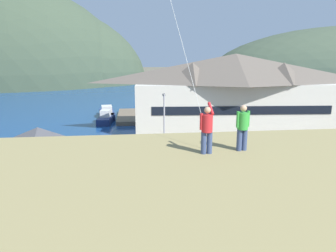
% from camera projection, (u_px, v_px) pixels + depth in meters
% --- Properties ---
extents(ground_plane, '(600.00, 600.00, 0.00)m').
position_uv_depth(ground_plane, '(184.00, 205.00, 22.69)').
color(ground_plane, '#66604C').
extents(parking_lot_pad, '(40.00, 20.00, 0.10)m').
position_uv_depth(parking_lot_pad, '(175.00, 178.00, 27.53)').
color(parking_lot_pad, gray).
rests_on(parking_lot_pad, ground).
extents(bay_water, '(360.00, 84.00, 0.03)m').
position_uv_depth(bay_water, '(147.00, 98.00, 80.85)').
color(bay_water, navy).
rests_on(bay_water, ground).
extents(far_hill_center_saddle, '(97.57, 70.80, 77.03)m').
position_uv_depth(far_hill_center_saddle, '(8.00, 84.00, 123.80)').
color(far_hill_center_saddle, '#3D4C38').
rests_on(far_hill_center_saddle, ground).
extents(harbor_lodge, '(29.77, 11.68, 11.06)m').
position_uv_depth(harbor_lodge, '(235.00, 91.00, 43.48)').
color(harbor_lodge, beige).
rests_on(harbor_lodge, ground).
extents(storage_shed_near_lot, '(7.07, 6.28, 5.29)m').
position_uv_depth(storage_shed_near_lot, '(40.00, 158.00, 24.60)').
color(storage_shed_near_lot, beige).
rests_on(storage_shed_near_lot, ground).
extents(wharf_dock, '(3.20, 12.60, 0.70)m').
position_uv_depth(wharf_dock, '(127.00, 116.00, 54.45)').
color(wharf_dock, '#70604C').
rests_on(wharf_dock, ground).
extents(moored_boat_wharfside, '(3.44, 8.19, 2.16)m').
position_uv_depth(moored_boat_wharfside, '(107.00, 113.00, 55.34)').
color(moored_boat_wharfside, navy).
rests_on(moored_boat_wharfside, ground).
extents(moored_boat_outer_mooring, '(2.69, 6.83, 2.16)m').
position_uv_depth(moored_boat_outer_mooring, '(147.00, 115.00, 54.08)').
color(moored_boat_outer_mooring, silver).
rests_on(moored_boat_outer_mooring, ground).
extents(moored_boat_inner_slip, '(2.68, 6.70, 2.16)m').
position_uv_depth(moored_boat_inner_slip, '(106.00, 118.00, 50.92)').
color(moored_boat_inner_slip, navy).
rests_on(moored_boat_inner_slip, ground).
extents(parked_car_lone_by_shed, '(4.34, 2.33, 1.82)m').
position_uv_depth(parked_car_lone_by_shed, '(117.00, 163.00, 28.51)').
color(parked_car_lone_by_shed, red).
rests_on(parked_car_lone_by_shed, parking_lot_pad).
extents(parked_car_back_row_right, '(4.35, 2.37, 1.82)m').
position_uv_depth(parked_car_back_row_right, '(252.00, 189.00, 22.98)').
color(parked_car_back_row_right, slate).
rests_on(parked_car_back_row_right, parking_lot_pad).
extents(parked_car_mid_row_far, '(4.25, 2.15, 1.82)m').
position_uv_depth(parked_car_mid_row_far, '(158.00, 187.00, 23.19)').
color(parked_car_mid_row_far, navy).
rests_on(parked_car_mid_row_far, parking_lot_pad).
extents(parked_car_back_row_left, '(4.20, 2.06, 1.82)m').
position_uv_depth(parked_car_back_row_left, '(283.00, 157.00, 30.18)').
color(parked_car_back_row_left, '#236633').
rests_on(parked_car_back_row_left, parking_lot_pad).
extents(parked_car_mid_row_near, '(4.34, 2.34, 1.82)m').
position_uv_depth(parked_car_mid_row_near, '(325.00, 184.00, 23.83)').
color(parked_car_mid_row_near, '#9EA3A8').
rests_on(parked_car_mid_row_near, parking_lot_pad).
extents(parked_car_front_row_end, '(4.22, 2.09, 1.82)m').
position_uv_depth(parked_car_front_row_end, '(193.00, 162.00, 28.80)').
color(parked_car_front_row_end, slate).
rests_on(parked_car_front_row_end, parking_lot_pad).
extents(parking_light_pole, '(0.24, 0.78, 6.82)m').
position_uv_depth(parking_light_pole, '(164.00, 122.00, 31.99)').
color(parking_light_pole, '#ADADB2').
rests_on(parking_light_pole, parking_lot_pad).
extents(person_kite_flyer, '(0.52, 0.67, 1.86)m').
position_uv_depth(person_kite_flyer, '(207.00, 128.00, 11.15)').
color(person_kite_flyer, '#384770').
rests_on(person_kite_flyer, grassy_hill_foreground).
extents(person_companion, '(0.54, 0.40, 1.74)m').
position_uv_depth(person_companion, '(243.00, 126.00, 11.54)').
color(person_companion, '#384770').
rests_on(person_companion, grassy_hill_foreground).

